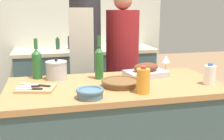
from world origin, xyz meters
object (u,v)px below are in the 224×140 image
object	(u,v)px
knife_bread	(29,86)
person_cook_guest	(122,62)
wicker_basket	(121,82)
condiment_bottle_extra	(109,42)
knife_chef	(36,85)
condiment_bottle_tall	(58,44)
condiment_bottle_short	(70,42)
wine_bottle_green	(37,63)
wine_bottle_dark	(99,62)
mixing_bowl	(90,93)
wine_glass_left	(166,60)
person_cook_aproned	(86,54)
roasting_pan	(146,71)
juice_jug	(143,81)
knife_paring	(30,89)
cutting_board	(36,89)
milk_jug	(210,75)
stock_pot	(57,70)

from	to	relation	value
knife_bread	person_cook_guest	distance (m)	1.20
knife_bread	wicker_basket	bearing A→B (deg)	-5.94
condiment_bottle_extra	knife_chef	bearing A→B (deg)	-120.17
condiment_bottle_tall	condiment_bottle_short	xyz separation A→B (m)	(0.15, -0.02, 0.01)
wine_bottle_green	condiment_bottle_short	bearing A→B (deg)	73.71
wine_bottle_dark	condiment_bottle_extra	xyz separation A→B (m)	(0.38, 1.32, -0.03)
condiment_bottle_extra	person_cook_guest	distance (m)	0.69
mixing_bowl	wine_bottle_green	world-z (taller)	wine_bottle_green
wine_bottle_dark	condiment_bottle_short	world-z (taller)	wine_bottle_dark
wine_glass_left	person_cook_aproned	world-z (taller)	person_cook_aproned
roasting_pan	person_cook_aproned	world-z (taller)	person_cook_aproned
knife_bread	juice_jug	bearing A→B (deg)	-19.56
mixing_bowl	wine_glass_left	world-z (taller)	wine_glass_left
wine_glass_left	knife_chef	size ratio (longest dim) A/B	0.67
roasting_pan	mixing_bowl	bearing A→B (deg)	-140.55
knife_chef	knife_paring	size ratio (longest dim) A/B	1.18
cutting_board	milk_jug	size ratio (longest dim) A/B	1.82
wicker_basket	juice_jug	xyz separation A→B (m)	(0.10, -0.19, 0.06)
wicker_basket	wine_bottle_green	size ratio (longest dim) A/B	0.87
knife_chef	wicker_basket	bearing A→B (deg)	-8.51
wine_bottle_dark	knife_chef	bearing A→B (deg)	-162.25
wine_bottle_dark	condiment_bottle_short	bearing A→B (deg)	94.06
wicker_basket	condiment_bottle_tall	world-z (taller)	condiment_bottle_tall
knife_bread	condiment_bottle_tall	distance (m)	1.60
cutting_board	knife_chef	world-z (taller)	knife_chef
milk_jug	wicker_basket	bearing A→B (deg)	170.29
roasting_pan	knife_chef	xyz separation A→B (m)	(-0.85, -0.13, -0.02)
knife_bread	stock_pot	bearing A→B (deg)	50.89
stock_pot	condiment_bottle_extra	world-z (taller)	condiment_bottle_extra
knife_paring	roasting_pan	bearing A→B (deg)	13.69
person_cook_aproned	stock_pot	bearing A→B (deg)	-94.35
knife_chef	person_cook_guest	world-z (taller)	person_cook_guest
mixing_bowl	knife_bread	world-z (taller)	mixing_bowl
juice_jug	knife_paring	bearing A→B (deg)	164.69
knife_bread	condiment_bottle_extra	xyz separation A→B (m)	(0.90, 1.50, 0.09)
milk_jug	wine_bottle_dark	distance (m)	0.82
condiment_bottle_extra	person_cook_guest	world-z (taller)	person_cook_guest
wine_bottle_dark	condiment_bottle_extra	bearing A→B (deg)	73.83
knife_paring	condiment_bottle_short	bearing A→B (deg)	75.64
knife_chef	condiment_bottle_extra	xyz separation A→B (m)	(0.86, 1.48, 0.09)
milk_jug	person_cook_aproned	size ratio (longest dim) A/B	0.09
knife_paring	knife_bread	xyz separation A→B (m)	(-0.00, 0.06, 0.00)
roasting_pan	wicker_basket	size ratio (longest dim) A/B	1.29
roasting_pan	wine_glass_left	xyz separation A→B (m)	(0.23, 0.12, 0.06)
roasting_pan	wine_glass_left	world-z (taller)	wine_glass_left
roasting_pan	stock_pot	xyz separation A→B (m)	(-0.70, 0.08, 0.03)
knife_bread	wine_glass_left	bearing A→B (deg)	14.06
stock_pot	condiment_bottle_extra	xyz separation A→B (m)	(0.71, 1.26, 0.04)
stock_pot	juice_jug	distance (m)	0.73
juice_jug	knife_bread	size ratio (longest dim) A/B	1.16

